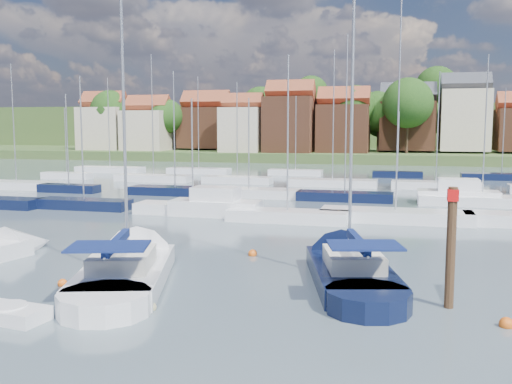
# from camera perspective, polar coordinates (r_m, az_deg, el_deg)

# --- Properties ---
(ground) EXTENTS (260.00, 260.00, 0.00)m
(ground) POSITION_cam_1_polar(r_m,az_deg,el_deg) (62.51, 6.49, 0.21)
(ground) COLOR #4D5D69
(ground) RESTS_ON ground
(sailboat_centre) EXTENTS (7.22, 13.63, 17.83)m
(sailboat_centre) POSITION_cam_1_polar(r_m,az_deg,el_deg) (27.79, -12.23, -7.20)
(sailboat_centre) COLOR white
(sailboat_centre) RESTS_ON ground
(sailboat_navy) EXTENTS (6.24, 12.72, 17.00)m
(sailboat_navy) POSITION_cam_1_polar(r_m,az_deg,el_deg) (27.27, 8.92, -7.38)
(sailboat_navy) COLOR black
(sailboat_navy) RESTS_ON ground
(tender) EXTENTS (3.09, 1.72, 0.64)m
(tender) POSITION_cam_1_polar(r_m,az_deg,el_deg) (22.67, -23.59, -11.04)
(tender) COLOR white
(tender) RESTS_ON ground
(timber_piling) EXTENTS (0.40, 0.40, 6.90)m
(timber_piling) POSITION_cam_1_polar(r_m,az_deg,el_deg) (23.03, 18.82, -7.51)
(timber_piling) COLOR #4C331E
(timber_piling) RESTS_ON ground
(buoy_c) EXTENTS (0.42, 0.42, 0.42)m
(buoy_c) POSITION_cam_1_polar(r_m,az_deg,el_deg) (26.47, -18.78, -8.87)
(buoy_c) COLOR #D85914
(buoy_c) RESTS_ON ground
(buoy_d) EXTENTS (0.41, 0.41, 0.41)m
(buoy_d) POSITION_cam_1_polar(r_m,az_deg,el_deg) (22.33, -10.45, -11.51)
(buoy_d) COLOR beige
(buoy_d) RESTS_ON ground
(buoy_e) EXTENTS (0.48, 0.48, 0.48)m
(buoy_e) POSITION_cam_1_polar(r_m,az_deg,el_deg) (30.73, -0.34, -6.38)
(buoy_e) COLOR #D85914
(buoy_e) RESTS_ON ground
(buoy_f) EXTENTS (0.50, 0.50, 0.50)m
(buoy_f) POSITION_cam_1_polar(r_m,az_deg,el_deg) (22.00, 23.74, -12.25)
(buoy_f) COLOR #D85914
(buoy_f) RESTS_ON ground
(marina_field) EXTENTS (79.62, 41.41, 15.93)m
(marina_field) POSITION_cam_1_polar(r_m,az_deg,el_deg) (57.43, 7.69, 0.07)
(marina_field) COLOR white
(marina_field) RESTS_ON ground
(far_shore_town) EXTENTS (212.46, 90.00, 22.27)m
(far_shore_town) POSITION_cam_1_polar(r_m,az_deg,el_deg) (154.33, 12.27, 5.59)
(far_shore_town) COLOR #495B2D
(far_shore_town) RESTS_ON ground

